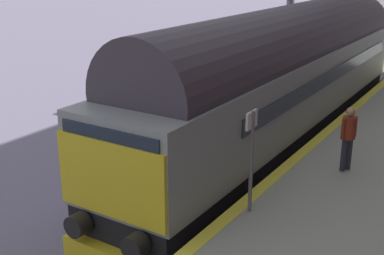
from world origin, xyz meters
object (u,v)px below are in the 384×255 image
object	(u,v)px
signal_post_far	(228,62)
platform_number_sign	(251,147)
diesel_locomotive	(295,69)
waiting_passenger	(349,133)

from	to	relation	value
signal_post_far	platform_number_sign	bearing A→B (deg)	-57.92
diesel_locomotive	waiting_passenger	world-z (taller)	diesel_locomotive
waiting_passenger	platform_number_sign	bearing A→B (deg)	-171.06
platform_number_sign	waiting_passenger	bearing A→B (deg)	71.67
signal_post_far	waiting_passenger	bearing A→B (deg)	-32.85
diesel_locomotive	signal_post_far	bearing A→B (deg)	-159.52
diesel_locomotive	platform_number_sign	size ratio (longest dim) A/B	8.87
signal_post_far	platform_number_sign	xyz separation A→B (m)	(4.18, -6.67, -0.18)
platform_number_sign	signal_post_far	bearing A→B (deg)	122.08
diesel_locomotive	waiting_passenger	xyz separation A→B (m)	(3.08, -4.21, -0.50)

